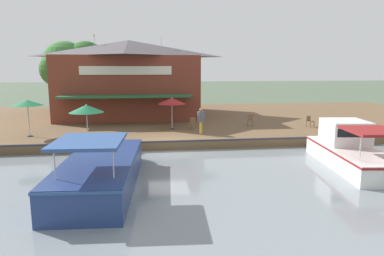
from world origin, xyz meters
TOP-DOWN VIEW (x-y plane):
  - ground_plane at (0.00, 0.00)m, footprint 220.00×220.00m
  - quay_deck at (-11.00, 0.00)m, footprint 22.00×56.00m
  - quay_edge_fender at (-0.10, 0.00)m, footprint 0.20×50.40m
  - waterfront_restaurant at (-13.12, -2.90)m, footprint 11.98×13.06m
  - patio_umbrella_mid_patio_left at (-4.68, 0.60)m, footprint 2.10×2.10m
  - patio_umbrella_mid_patio_right at (-1.61, -5.08)m, footprint 2.17×2.17m
  - patio_umbrella_near_quay_edge at (-3.12, -9.11)m, footprint 2.01×2.01m
  - cafe_chair_far_corner_seat at (-4.60, 2.10)m, footprint 0.59×0.59m
  - cafe_chair_beside_entrance at (-4.35, 11.36)m, footprint 0.58×0.58m
  - cafe_chair_back_row_seat at (-5.50, 6.93)m, footprint 0.56×0.56m
  - person_mid_patio at (-2.49, 2.45)m, footprint 0.51×0.51m
  - motorboat_second_along at (3.98, 9.42)m, footprint 8.14×3.46m
  - motorboat_far_downstream at (5.42, -3.20)m, footprint 9.28×3.36m
  - swan at (6.70, -3.09)m, footprint 0.53×0.62m
  - tree_upstream_bank at (-18.89, -10.24)m, footprint 5.42×5.16m
  - tree_downstream_bank at (-18.75, -7.97)m, footprint 4.34×4.13m

SIDE VIEW (x-z plane):
  - ground_plane at x=0.00m, z-range 0.00..0.00m
  - swan at x=6.70m, z-range -0.12..0.57m
  - quay_deck at x=-11.00m, z-range 0.00..0.60m
  - quay_edge_fender at x=-0.10m, z-range 0.60..0.70m
  - motorboat_far_downstream at x=5.42m, z-range -0.45..2.04m
  - motorboat_second_along at x=3.98m, z-range -0.29..1.99m
  - cafe_chair_far_corner_seat at x=-4.60m, z-range 0.65..1.50m
  - cafe_chair_beside_entrance at x=-4.35m, z-range 0.65..1.50m
  - cafe_chair_back_row_seat at x=-5.50m, z-range 0.65..1.50m
  - person_mid_patio at x=-2.49m, z-range 0.85..2.66m
  - patio_umbrella_mid_patio_right at x=-1.61m, z-range 1.45..3.74m
  - patio_umbrella_mid_patio_left at x=-4.68m, z-range 1.53..3.92m
  - patio_umbrella_near_quay_edge at x=-3.12m, z-range 1.62..4.12m
  - waterfront_restaurant at x=-13.12m, z-range 0.40..8.06m
  - tree_upstream_bank at x=-18.89m, z-range 1.61..9.07m
  - tree_downstream_bank at x=-18.75m, z-range 2.15..9.61m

